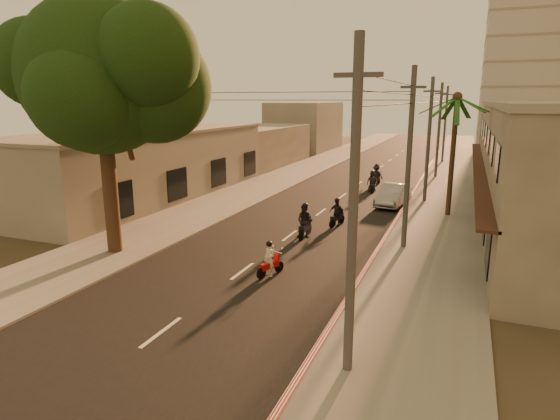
{
  "coord_description": "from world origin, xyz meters",
  "views": [
    {
      "loc": [
        8.76,
        -15.53,
        7.42
      ],
      "look_at": [
        0.42,
        5.46,
        2.08
      ],
      "focal_mm": 30.0,
      "sensor_mm": 36.0,
      "label": 1
    }
  ],
  "objects_px": {
    "scooter_mid_a": "(305,222)",
    "scooter_red": "(270,260)",
    "scooter_far_b": "(376,176)",
    "palm_tree": "(457,104)",
    "broadleaf_tree": "(110,76)",
    "scooter_far_a": "(372,182)",
    "scooter_mid_b": "(337,213)",
    "parked_car": "(393,195)"
  },
  "relations": [
    {
      "from": "scooter_mid_a",
      "to": "scooter_far_a",
      "type": "bearing_deg",
      "value": 85.97
    },
    {
      "from": "scooter_mid_a",
      "to": "scooter_far_b",
      "type": "height_order",
      "value": "same"
    },
    {
      "from": "scooter_mid_b",
      "to": "scooter_far_a",
      "type": "relative_size",
      "value": 0.95
    },
    {
      "from": "broadleaf_tree",
      "to": "scooter_far_a",
      "type": "height_order",
      "value": "broadleaf_tree"
    },
    {
      "from": "broadleaf_tree",
      "to": "scooter_mid_b",
      "type": "relative_size",
      "value": 6.95
    },
    {
      "from": "scooter_mid_a",
      "to": "scooter_mid_b",
      "type": "relative_size",
      "value": 1.15
    },
    {
      "from": "broadleaf_tree",
      "to": "parked_car",
      "type": "xyz_separation_m",
      "value": [
        10.81,
        15.8,
        -7.7
      ]
    },
    {
      "from": "scooter_mid_a",
      "to": "scooter_mid_b",
      "type": "bearing_deg",
      "value": 71.3
    },
    {
      "from": "scooter_red",
      "to": "scooter_mid_a",
      "type": "height_order",
      "value": "scooter_mid_a"
    },
    {
      "from": "broadleaf_tree",
      "to": "scooter_mid_b",
      "type": "xyz_separation_m",
      "value": [
        8.5,
        8.84,
        -7.69
      ]
    },
    {
      "from": "scooter_far_b",
      "to": "scooter_far_a",
      "type": "bearing_deg",
      "value": -78.52
    },
    {
      "from": "palm_tree",
      "to": "scooter_far_a",
      "type": "height_order",
      "value": "palm_tree"
    },
    {
      "from": "scooter_far_a",
      "to": "scooter_far_b",
      "type": "height_order",
      "value": "scooter_far_b"
    },
    {
      "from": "scooter_mid_a",
      "to": "scooter_red",
      "type": "bearing_deg",
      "value": -86.13
    },
    {
      "from": "parked_car",
      "to": "scooter_far_a",
      "type": "bearing_deg",
      "value": 124.23
    },
    {
      "from": "broadleaf_tree",
      "to": "scooter_mid_a",
      "type": "relative_size",
      "value": 6.04
    },
    {
      "from": "palm_tree",
      "to": "scooter_red",
      "type": "bearing_deg",
      "value": -115.44
    },
    {
      "from": "broadleaf_tree",
      "to": "scooter_far_a",
      "type": "distance_m",
      "value": 23.19
    },
    {
      "from": "palm_tree",
      "to": "scooter_red",
      "type": "distance_m",
      "value": 16.82
    },
    {
      "from": "scooter_far_b",
      "to": "scooter_mid_b",
      "type": "bearing_deg",
      "value": -81.46
    },
    {
      "from": "palm_tree",
      "to": "parked_car",
      "type": "relative_size",
      "value": 1.7
    },
    {
      "from": "scooter_far_b",
      "to": "parked_car",
      "type": "distance_m",
      "value": 7.99
    },
    {
      "from": "scooter_mid_a",
      "to": "scooter_far_b",
      "type": "xyz_separation_m",
      "value": [
        0.72,
        17.5,
        0.02
      ]
    },
    {
      "from": "palm_tree",
      "to": "scooter_far_b",
      "type": "bearing_deg",
      "value": 123.96
    },
    {
      "from": "palm_tree",
      "to": "scooter_far_a",
      "type": "xyz_separation_m",
      "value": [
        -6.17,
        6.34,
        -6.33
      ]
    },
    {
      "from": "scooter_mid_a",
      "to": "scooter_far_b",
      "type": "relative_size",
      "value": 1.0
    },
    {
      "from": "broadleaf_tree",
      "to": "scooter_far_a",
      "type": "relative_size",
      "value": 6.63
    },
    {
      "from": "palm_tree",
      "to": "scooter_far_a",
      "type": "bearing_deg",
      "value": 134.24
    },
    {
      "from": "scooter_mid_a",
      "to": "parked_car",
      "type": "relative_size",
      "value": 0.41
    },
    {
      "from": "scooter_far_a",
      "to": "parked_car",
      "type": "xyz_separation_m",
      "value": [
        2.37,
        -4.39,
        -0.05
      ]
    },
    {
      "from": "scooter_red",
      "to": "scooter_mid_b",
      "type": "xyz_separation_m",
      "value": [
        0.56,
        9.02,
        0.08
      ]
    },
    {
      "from": "scooter_far_b",
      "to": "palm_tree",
      "type": "bearing_deg",
      "value": -48.6
    },
    {
      "from": "palm_tree",
      "to": "scooter_far_b",
      "type": "xyz_separation_m",
      "value": [
        -6.39,
        9.5,
        -6.25
      ]
    },
    {
      "from": "scooter_red",
      "to": "scooter_mid_a",
      "type": "distance_m",
      "value": 6.04
    },
    {
      "from": "scooter_red",
      "to": "parked_car",
      "type": "distance_m",
      "value": 16.23
    },
    {
      "from": "broadleaf_tree",
      "to": "parked_car",
      "type": "bearing_deg",
      "value": 55.62
    },
    {
      "from": "broadleaf_tree",
      "to": "scooter_mid_a",
      "type": "xyz_separation_m",
      "value": [
        7.5,
        5.85,
        -7.59
      ]
    },
    {
      "from": "palm_tree",
      "to": "scooter_mid_a",
      "type": "relative_size",
      "value": 4.1
    },
    {
      "from": "scooter_far_b",
      "to": "scooter_red",
      "type": "bearing_deg",
      "value": -83.24
    },
    {
      "from": "palm_tree",
      "to": "scooter_mid_b",
      "type": "bearing_deg",
      "value": -140.66
    },
    {
      "from": "palm_tree",
      "to": "scooter_mid_b",
      "type": "height_order",
      "value": "palm_tree"
    },
    {
      "from": "scooter_red",
      "to": "scooter_mid_a",
      "type": "relative_size",
      "value": 0.79
    }
  ]
}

